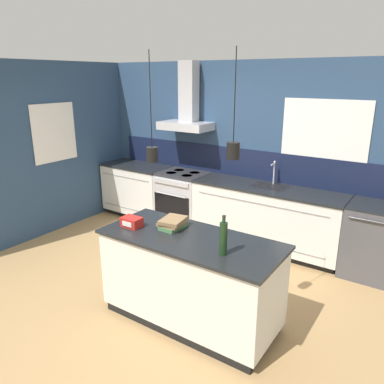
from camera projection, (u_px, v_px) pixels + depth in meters
The scene contains 11 objects.
ground_plane at pixel (156, 285), 4.44m from camera, with size 16.00×16.00×0.00m, color tan.
wall_back at pixel (235, 147), 5.65m from camera, with size 5.60×2.46×2.60m.
wall_left at pixel (62, 147), 5.90m from camera, with size 0.08×3.80×2.60m.
counter_run_left at pixel (138, 190), 6.59m from camera, with size 1.20×0.64×0.91m.
counter_run_sink at pixel (266, 217), 5.30m from camera, with size 2.15×0.64×1.25m.
oven_range at pixel (183, 200), 6.07m from camera, with size 0.76×0.66×0.91m.
dishwasher at pixel (370, 240), 4.58m from camera, with size 0.59×0.65×0.91m.
kitchen_island at pixel (191, 279), 3.69m from camera, with size 1.78×0.77×0.91m.
bottle_on_island at pixel (223, 238), 3.17m from camera, with size 0.07×0.07×0.36m.
book_stack at pixel (173, 223), 3.76m from camera, with size 0.26×0.30×0.10m.
red_supply_box at pixel (132, 222), 3.80m from camera, with size 0.20×0.14×0.10m.
Camera 1 is at (2.54, -3.01, 2.38)m, focal length 35.00 mm.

